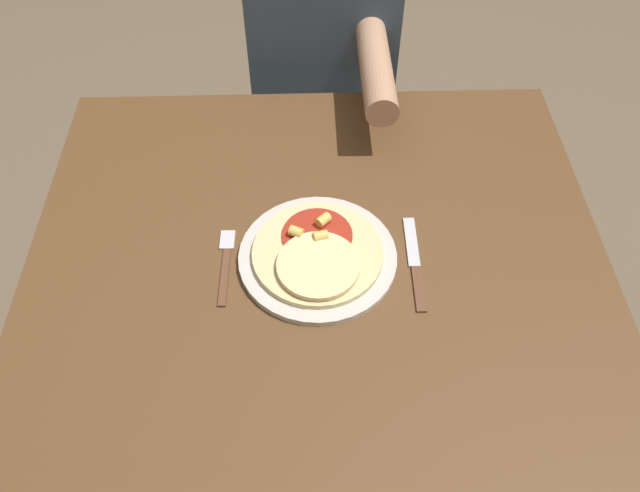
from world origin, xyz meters
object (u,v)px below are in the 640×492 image
at_px(person_diner, 323,65).
at_px(pizza, 320,254).
at_px(plate, 320,257).
at_px(fork, 226,261).
at_px(dining_table, 318,287).
at_px(knife, 415,264).

bearing_deg(person_diner, pizza, -92.39).
height_order(plate, fork, plate).
xyz_separation_m(plate, pizza, (-0.00, -0.01, 0.02)).
height_order(dining_table, fork, fork).
bearing_deg(plate, fork, -179.51).
bearing_deg(dining_table, pizza, -77.37).
distance_m(dining_table, pizza, 0.13).
bearing_deg(dining_table, knife, -9.91).
distance_m(knife, person_diner, 0.72).
bearing_deg(fork, plate, 0.49).
xyz_separation_m(pizza, fork, (-0.18, 0.00, -0.02)).
height_order(dining_table, pizza, pizza).
bearing_deg(pizza, dining_table, 102.63).
relative_size(pizza, fork, 1.40).
height_order(dining_table, plate, plate).
bearing_deg(pizza, knife, -4.36).
bearing_deg(knife, pizza, 175.64).
relative_size(fork, knife, 0.80).
relative_size(plate, fork, 1.70).
bearing_deg(pizza, plate, 86.81).
height_order(pizza, fork, pizza).
relative_size(knife, person_diner, 0.18).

